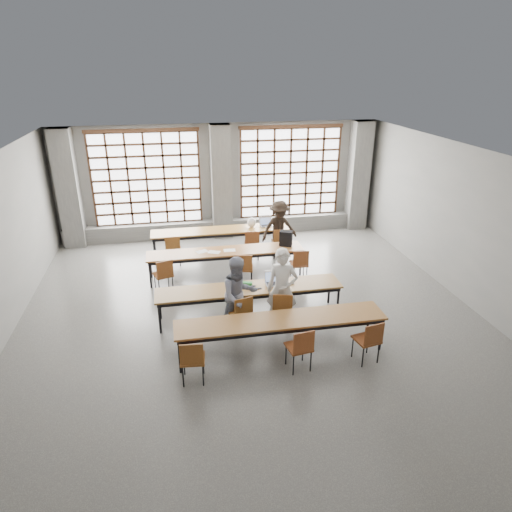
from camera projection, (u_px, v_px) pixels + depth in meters
The scene contains 40 objects.
floor at pixel (251, 317), 10.06m from camera, with size 11.00×11.00×0.00m, color #51514F.
ceiling at pixel (251, 158), 8.69m from camera, with size 11.00×11.00×0.00m, color silver.
wall_back at pixel (220, 180), 14.34m from camera, with size 10.00×10.00×0.00m, color slate.
wall_front at pixel (352, 447), 4.41m from camera, with size 10.00×10.00×0.00m, color slate.
wall_right at pixel (470, 228), 10.24m from camera, with size 11.00×11.00×0.00m, color slate.
column_left at pixel (68, 189), 13.32m from camera, with size 0.60×0.55×3.50m, color #535351.
column_mid at pixel (221, 182), 14.09m from camera, with size 0.60×0.55×3.50m, color #535351.
column_right at pixel (358, 176), 14.87m from camera, with size 0.60×0.55×3.50m, color #535351.
window_left at pixel (147, 179), 13.83m from camera, with size 3.32×0.12×3.00m.
window_right at pixel (290, 173), 14.60m from camera, with size 3.32×0.12×3.00m.
sill_ledge at pixel (222, 227), 14.75m from camera, with size 9.80×0.35×0.50m, color #535351.
desk_row_a at pixel (221, 232), 13.16m from camera, with size 4.00×0.70×0.73m.
desk_row_b at pixel (226, 253), 11.70m from camera, with size 4.00×0.70×0.73m.
desk_row_c at pixel (249, 290), 9.79m from camera, with size 4.00×0.70×0.73m.
desk_row_d at pixel (281, 322), 8.59m from camera, with size 4.00×0.70×0.73m.
chair_back_left at pixel (173, 247), 12.40m from camera, with size 0.43×0.43×0.88m.
chair_back_mid at pixel (252, 242), 12.78m from camera, with size 0.47×0.47×0.88m.
chair_back_right at pixel (280, 240), 12.92m from camera, with size 0.46×0.46×0.88m.
chair_mid_left at pixel (164, 272), 10.91m from camera, with size 0.53×0.53×0.88m.
chair_mid_centre at pixel (244, 266), 11.25m from camera, with size 0.50×0.50×0.88m.
chair_mid_right at pixel (300, 262), 11.49m from camera, with size 0.44×0.44×0.88m.
chair_front_left at pixel (241, 311), 9.23m from camera, with size 0.52×0.52×0.88m.
chair_front_right at pixel (282, 307), 9.38m from camera, with size 0.51×0.51×0.88m.
chair_near_left at pixel (192, 357), 7.78m from camera, with size 0.46×0.46×0.88m.
chair_near_mid at pixel (301, 345), 8.11m from camera, with size 0.48×0.48×0.88m.
chair_near_right at pixel (369, 338), 8.33m from camera, with size 0.49×0.50×0.88m.
student_male at pixel (282, 289), 9.36m from camera, with size 0.64×0.42×1.76m, color silver.
student_female at pixel (239, 295), 9.23m from camera, with size 0.80×0.63×1.66m, color #19224C.
student_back at pixel (279, 229), 12.93m from camera, with size 1.06×0.61×1.63m, color black.
laptop_front at pixel (273, 280), 9.94m from camera, with size 0.37×0.32×0.26m.
laptop_back at pixel (266, 223), 13.44m from camera, with size 0.39×0.33×0.26m.
mouse at pixel (292, 283), 9.91m from camera, with size 0.10×0.06×0.04m, color white.
green_box at pixel (246, 284), 9.81m from camera, with size 0.25×0.09×0.09m, color green.
phone at pixel (258, 288), 9.71m from camera, with size 0.13×0.06×0.01m, color black.
paper_sheet_a at pixel (202, 251), 11.61m from camera, with size 0.30×0.21×0.00m, color silver.
paper_sheet_b at pixel (214, 252), 11.58m from camera, with size 0.30×0.21×0.00m, color white.
paper_sheet_c at pixel (229, 250), 11.69m from camera, with size 0.30×0.21×0.00m, color white.
backpack at pixel (286, 238), 11.91m from camera, with size 0.32×0.20×0.40m, color black.
plastic_bag at pixel (252, 222), 13.28m from camera, with size 0.26×0.21×0.29m, color white.
red_pouch at pixel (193, 356), 7.86m from camera, with size 0.20×0.08×0.06m, color maroon.
Camera 1 is at (-1.54, -8.59, 5.18)m, focal length 32.00 mm.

